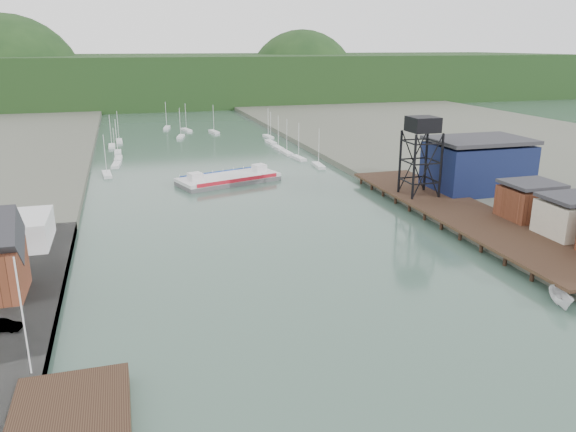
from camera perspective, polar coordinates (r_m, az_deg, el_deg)
ground at (r=57.61m, az=10.14°, el=-16.94°), size 600.00×600.00×0.00m
east_land at (r=170.57m, az=26.36°, el=4.48°), size 120.00×400.00×3.20m
east_pier at (r=109.86m, az=17.24°, el=0.39°), size 14.00×70.00×2.45m
flagpole at (r=58.66m, az=-25.34°, el=-9.25°), size 0.16×0.16×12.00m
lift_tower at (r=116.78m, az=13.51°, el=8.56°), size 6.50×6.50×16.00m
blue_shed at (r=127.85m, az=18.69°, el=4.93°), size 20.50×14.50×11.30m
marina_sailboats at (r=184.91m, az=-9.14°, el=7.00°), size 57.71×92.65×0.90m
distant_hills at (r=344.85m, az=-13.57°, el=13.01°), size 500.00×120.00×80.00m
chain_ferry at (r=136.03m, az=-6.06°, el=3.80°), size 25.80×16.40×3.46m
motorboat at (r=79.78m, az=25.98°, el=-7.57°), size 3.87×5.84×2.11m
car_west_b at (r=70.51m, az=-26.91°, el=-9.90°), size 3.92×2.24×1.22m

